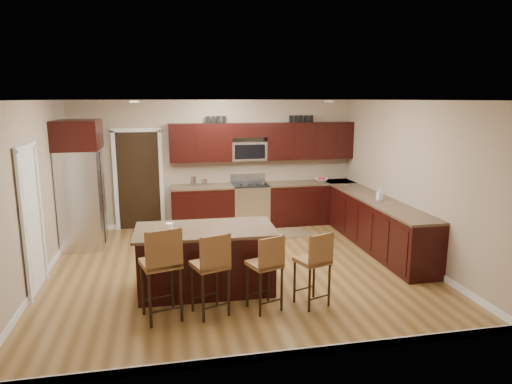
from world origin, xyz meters
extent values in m
plane|color=olive|center=(0.00, 0.00, 0.00)|extent=(6.00, 6.00, 0.00)
plane|color=silver|center=(0.00, 0.00, 2.70)|extent=(6.00, 6.00, 0.00)
plane|color=tan|center=(0.00, 2.75, 1.35)|extent=(6.00, 0.00, 6.00)
plane|color=tan|center=(-3.00, 0.00, 1.35)|extent=(0.00, 5.50, 5.50)
plane|color=tan|center=(3.00, 0.00, 1.35)|extent=(0.00, 5.50, 5.50)
cube|color=black|center=(-0.35, 2.45, 0.44)|extent=(1.30, 0.60, 0.88)
cube|color=black|center=(2.03, 2.45, 0.44)|extent=(1.94, 0.60, 0.88)
cube|color=black|center=(2.70, 0.48, 0.44)|extent=(0.60, 3.35, 0.88)
cube|color=brown|center=(-0.35, 2.45, 0.90)|extent=(1.30, 0.63, 0.04)
cube|color=brown|center=(2.03, 2.45, 0.90)|extent=(1.94, 0.63, 0.04)
cube|color=brown|center=(2.70, 0.48, 0.90)|extent=(0.63, 3.35, 0.04)
cube|color=black|center=(-0.35, 2.58, 1.82)|extent=(1.30, 0.33, 0.80)
cube|color=black|center=(2.03, 2.58, 1.82)|extent=(1.94, 0.33, 0.80)
cube|color=black|center=(0.68, 2.58, 2.07)|extent=(0.76, 0.33, 0.30)
cube|color=silver|center=(0.68, 2.45, 0.45)|extent=(0.76, 0.64, 0.90)
cube|color=black|center=(0.68, 2.45, 0.91)|extent=(0.76, 0.60, 0.03)
cube|color=black|center=(0.68, 2.15, 0.45)|extent=(0.65, 0.01, 0.45)
cube|color=silver|center=(0.68, 2.72, 1.02)|extent=(0.76, 0.05, 0.18)
cube|color=silver|center=(0.68, 2.60, 1.62)|extent=(0.76, 0.31, 0.40)
cube|color=black|center=(-1.65, 2.73, 1.03)|extent=(0.85, 0.03, 2.06)
cube|color=white|center=(-2.98, -0.30, 1.02)|extent=(0.03, 0.80, 2.04)
cube|color=black|center=(-0.57, -0.76, 0.44)|extent=(1.90, 0.98, 0.88)
cube|color=brown|center=(-0.57, -0.76, 0.90)|extent=(2.00, 1.09, 0.04)
cube|color=black|center=(-0.57, -0.76, 0.04)|extent=(1.81, 0.90, 0.09)
cube|color=brown|center=(-1.20, -1.54, 0.73)|extent=(0.55, 0.55, 0.06)
cube|color=brown|center=(-1.15, -1.73, 0.96)|extent=(0.45, 0.16, 0.48)
cylinder|color=black|center=(-1.39, -1.73, 0.35)|extent=(0.04, 0.04, 0.70)
cylinder|color=black|center=(-1.01, -1.73, 0.35)|extent=(0.04, 0.04, 0.70)
cylinder|color=black|center=(-1.39, -1.34, 0.35)|extent=(0.04, 0.04, 0.70)
cylinder|color=black|center=(-1.01, -1.34, 0.35)|extent=(0.04, 0.04, 0.70)
cube|color=brown|center=(-0.59, -1.54, 0.66)|extent=(0.52, 0.52, 0.06)
cube|color=brown|center=(-0.53, -1.71, 0.88)|extent=(0.40, 0.17, 0.44)
cylinder|color=black|center=(-0.77, -1.71, 0.32)|extent=(0.04, 0.04, 0.63)
cylinder|color=black|center=(-0.42, -1.71, 0.32)|extent=(0.04, 0.04, 0.63)
cylinder|color=black|center=(-0.77, -1.36, 0.32)|extent=(0.04, 0.04, 0.63)
cylinder|color=black|center=(-0.42, -1.36, 0.32)|extent=(0.04, 0.04, 0.63)
cube|color=brown|center=(0.12, -1.54, 0.62)|extent=(0.49, 0.49, 0.05)
cube|color=brown|center=(0.17, -1.70, 0.82)|extent=(0.37, 0.16, 0.41)
cylinder|color=black|center=(-0.05, -1.70, 0.30)|extent=(0.03, 0.03, 0.59)
cylinder|color=black|center=(0.28, -1.70, 0.30)|extent=(0.03, 0.03, 0.59)
cylinder|color=black|center=(-0.05, -1.37, 0.30)|extent=(0.03, 0.03, 0.59)
cylinder|color=black|center=(0.28, -1.37, 0.30)|extent=(0.03, 0.03, 0.59)
cube|color=silver|center=(-2.62, 1.67, 0.91)|extent=(0.72, 0.91, 1.82)
cube|color=black|center=(-2.26, 1.67, 0.91)|extent=(0.01, 0.02, 1.73)
cylinder|color=silver|center=(-2.23, 1.59, 1.00)|extent=(0.02, 0.02, 0.81)
cylinder|color=silver|center=(-2.23, 1.75, 1.00)|extent=(0.02, 0.02, 0.81)
cube|color=black|center=(-2.62, 1.67, 2.09)|extent=(0.78, 0.97, 0.53)
cube|color=brown|center=(1.31, 1.70, 0.01)|extent=(1.04, 0.82, 0.01)
imported|color=silver|center=(2.29, 2.45, 0.96)|extent=(0.37, 0.37, 0.07)
imported|color=#B2B2B2|center=(2.70, 0.46, 1.03)|extent=(0.11, 0.11, 0.21)
cylinder|color=silver|center=(-0.53, 2.45, 1.03)|extent=(0.12, 0.12, 0.21)
cylinder|color=silver|center=(-0.29, 2.45, 0.99)|extent=(0.11, 0.11, 0.15)
cylinder|color=white|center=(-1.07, -0.76, 0.97)|extent=(0.10, 0.10, 0.10)
cube|color=brown|center=(0.77, -1.54, 0.62)|extent=(0.49, 0.49, 0.05)
cube|color=brown|center=(0.82, -1.70, 0.82)|extent=(0.37, 0.16, 0.41)
cylinder|color=black|center=(0.60, -1.70, 0.30)|extent=(0.03, 0.03, 0.59)
cylinder|color=black|center=(0.93, -1.70, 0.30)|extent=(0.03, 0.03, 0.59)
cylinder|color=black|center=(0.60, -1.37, 0.30)|extent=(0.03, 0.03, 0.59)
cylinder|color=black|center=(0.93, -1.37, 0.30)|extent=(0.03, 0.03, 0.59)
camera|label=1|loc=(-1.10, -7.00, 2.72)|focal=32.00mm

